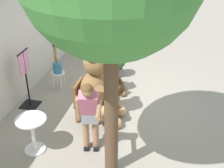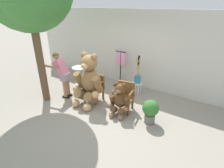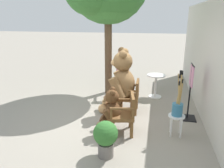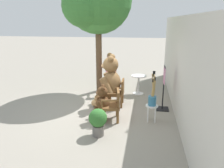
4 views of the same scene
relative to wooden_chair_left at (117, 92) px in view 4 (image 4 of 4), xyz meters
name	(u,v)px [view 4 (image 4 of 4)]	position (x,y,z in m)	size (l,w,h in m)	color
ground_plane	(97,111)	(0.56, -0.55, -0.46)	(60.00, 60.00, 0.00)	gray
back_wall	(182,69)	(0.56, 1.85, 0.94)	(10.00, 0.16, 2.80)	beige
wooden_chair_left	(117,92)	(0.00, 0.00, 0.00)	(0.57, 0.53, 0.86)	brown
wooden_chair_right	(112,104)	(1.11, 0.00, 0.00)	(0.64, 0.61, 0.86)	brown
teddy_bear_large	(109,81)	(0.00, -0.27, 0.34)	(0.99, 0.94, 1.65)	olive
teddy_bear_small	(101,103)	(1.13, -0.29, 0.02)	(0.61, 0.61, 0.99)	brown
person_visitor	(110,71)	(-1.02, -0.41, 0.45)	(0.74, 0.59, 1.55)	black
white_stool	(152,109)	(1.01, 1.08, -0.11)	(0.34, 0.34, 0.46)	white
brush_bucket	(152,98)	(1.01, 1.08, 0.22)	(0.22, 0.22, 0.96)	teal
round_side_table	(138,82)	(-1.25, 0.62, -0.01)	(0.56, 0.56, 0.72)	white
patio_tree	(95,1)	(-1.27, -0.97, 2.87)	(2.54, 2.42, 4.60)	brown
potted_plant	(98,120)	(2.02, -0.19, -0.07)	(0.44, 0.44, 0.68)	slate
clothing_display_stand	(164,87)	(0.12, 1.43, 0.26)	(0.44, 0.40, 1.36)	black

